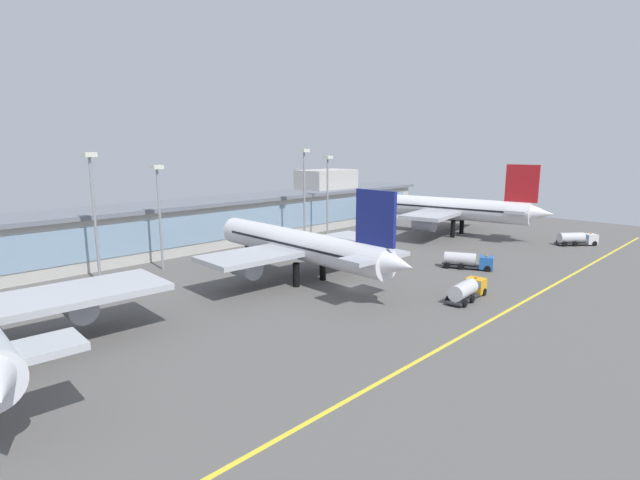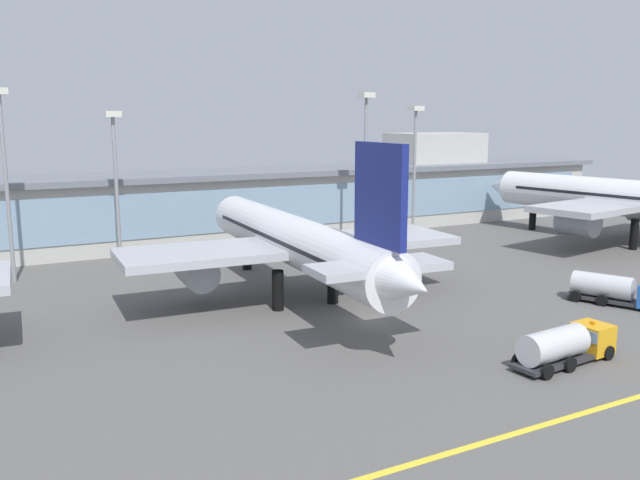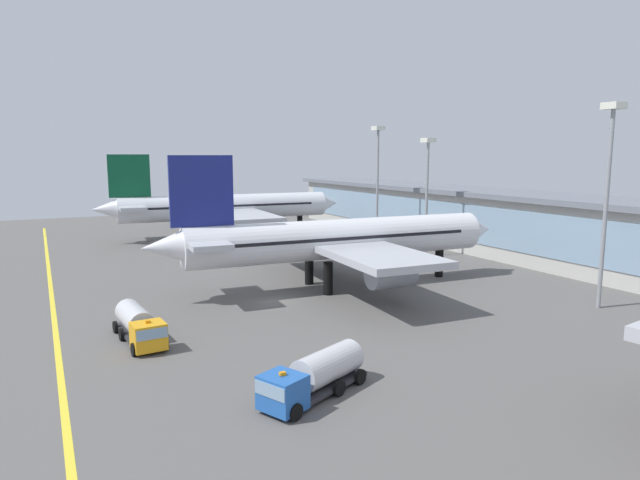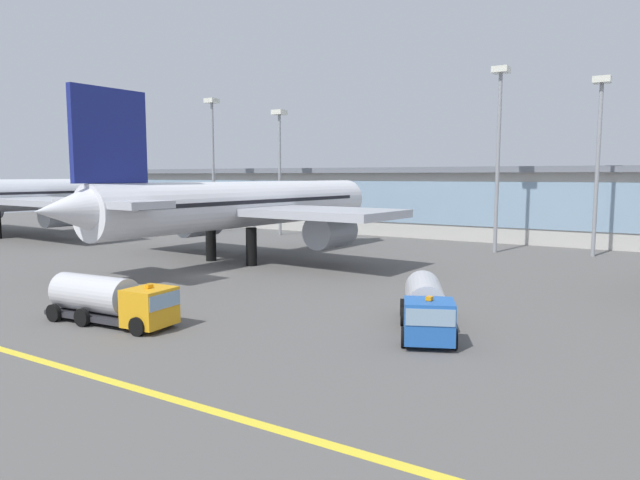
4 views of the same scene
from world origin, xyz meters
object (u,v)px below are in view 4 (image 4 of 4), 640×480
object	(u,v)px
airliner_near_right	(248,205)
apron_light_mast_centre	(213,144)
apron_light_mast_west	(499,131)
airliner_near_left	(6,197)
apron_light_mast_far_east	(599,137)
service_truck_far	(426,306)
fuel_tanker_truck	(113,300)
apron_light_mast_east	(280,151)

from	to	relation	value
airliner_near_right	apron_light_mast_centre	bearing A→B (deg)	52.31
airliner_near_right	apron_light_mast_centre	size ratio (longest dim) A/B	2.20
apron_light_mast_west	airliner_near_left	bearing A→B (deg)	-163.43
apron_light_mast_west	apron_light_mast_far_east	size ratio (longest dim) A/B	1.08
service_truck_far	apron_light_mast_centre	world-z (taller)	apron_light_mast_centre
fuel_tanker_truck	apron_light_mast_centre	world-z (taller)	apron_light_mast_centre
apron_light_mast_east	airliner_near_left	bearing A→B (deg)	-146.47
airliner_near_right	service_truck_far	size ratio (longest dim) A/B	5.04
service_truck_far	apron_light_mast_east	world-z (taller)	apron_light_mast_east
airliner_near_right	apron_light_mast_centre	xyz separation A→B (m)	(-24.36, 21.12, 8.16)
apron_light_mast_far_east	apron_light_mast_west	bearing A→B (deg)	-165.84
apron_light_mast_centre	airliner_near_right	bearing A→B (deg)	-40.94
apron_light_mast_far_east	fuel_tanker_truck	bearing A→B (deg)	-113.63
airliner_near_right	fuel_tanker_truck	world-z (taller)	airliner_near_right
service_truck_far	apron_light_mast_east	distance (m)	56.94
apron_light_mast_centre	apron_light_mast_east	xyz separation A→B (m)	(11.91, 1.67, -1.32)
apron_light_mast_west	airliner_near_right	bearing A→B (deg)	-135.92
fuel_tanker_truck	apron_light_mast_centre	bearing A→B (deg)	121.79
airliner_near_right	apron_light_mast_west	bearing A→B (deg)	-42.68
fuel_tanker_truck	service_truck_far	bearing A→B (deg)	22.05
fuel_tanker_truck	apron_light_mast_west	distance (m)	48.45
service_truck_far	apron_light_mast_far_east	world-z (taller)	apron_light_mast_far_east
airliner_near_left	apron_light_mast_east	world-z (taller)	apron_light_mast_east
fuel_tanker_truck	apron_light_mast_east	size ratio (longest dim) A/B	0.49
airliner_near_right	service_truck_far	bearing A→B (deg)	-118.80
apron_light_mast_west	apron_light_mast_centre	size ratio (longest dim) A/B	1.01
fuel_tanker_truck	service_truck_far	size ratio (longest dim) A/B	1.00
apron_light_mast_west	apron_light_mast_far_east	distance (m)	10.61
airliner_near_left	apron_light_mast_centre	distance (m)	31.79
fuel_tanker_truck	airliner_near_left	bearing A→B (deg)	151.17
airliner_near_right	service_truck_far	distance (m)	32.01
service_truck_far	apron_light_mast_east	bearing A→B (deg)	-159.78
airliner_near_left	service_truck_far	xyz separation A→B (m)	(73.62, -16.89, -4.42)
airliner_near_left	apron_light_mast_west	distance (m)	70.98
airliner_near_right	apron_light_mast_centre	world-z (taller)	apron_light_mast_centre
airliner_near_left	apron_light_mast_east	xyz separation A→B (m)	(34.29, 22.72, 6.81)
apron_light_mast_east	apron_light_mast_far_east	size ratio (longest dim) A/B	0.95
airliner_near_left	apron_light_mast_centre	bearing A→B (deg)	-43.36
airliner_near_left	apron_light_mast_centre	world-z (taller)	apron_light_mast_centre
airliner_near_right	airliner_near_left	bearing A→B (deg)	93.16
airliner_near_left	apron_light_mast_far_east	bearing A→B (deg)	-70.35
apron_light_mast_east	fuel_tanker_truck	bearing A→B (deg)	-64.94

